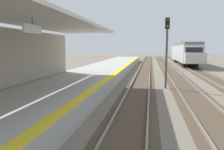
% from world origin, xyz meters
% --- Properties ---
extents(station_platform, '(5.00, 80.00, 0.91)m').
position_xyz_m(station_platform, '(-2.50, 16.00, 0.45)').
color(station_platform, '#A8A8A3').
rests_on(station_platform, ground).
extents(track_pair_nearest_platform, '(2.34, 120.00, 0.16)m').
position_xyz_m(track_pair_nearest_platform, '(1.90, 20.00, 0.05)').
color(track_pair_nearest_platform, '#4C3D2D').
rests_on(track_pair_nearest_platform, ground).
extents(track_pair_middle, '(2.34, 120.00, 0.16)m').
position_xyz_m(track_pair_middle, '(5.30, 20.00, 0.05)').
color(track_pair_middle, '#4C3D2D').
rests_on(track_pair_middle, ground).
extents(approaching_train, '(2.93, 19.60, 4.76)m').
position_xyz_m(approaching_train, '(8.70, 45.31, 2.18)').
color(approaching_train, silver).
rests_on(approaching_train, ground).
extents(rail_signal_post, '(0.32, 0.34, 5.20)m').
position_xyz_m(rail_signal_post, '(3.83, 20.78, 3.19)').
color(rail_signal_post, '#4C4C4C').
rests_on(rail_signal_post, ground).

